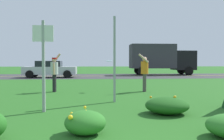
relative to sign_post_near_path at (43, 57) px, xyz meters
The scene contains 12 objects.
ground_plane 6.22m from the sign_post_near_path, 78.81° to the left, with size 120.00×120.00×0.00m, color #26601E.
highway_strip 17.07m from the sign_post_near_path, 86.05° to the left, with size 120.00×8.40×0.01m, color #38383A.
highway_center_stripe 17.07m from the sign_post_near_path, 86.05° to the left, with size 120.00×0.16×0.00m, color yellow.
daylily_clump_mid_center 3.57m from the sign_post_near_path, ahead, with size 1.16×1.08×0.48m.
daylily_clump_front_left 2.81m from the sign_post_near_path, 61.15° to the right, with size 0.79×0.78×0.48m.
sign_post_near_path is the anchor object (origin of this frame).
sign_post_by_roadside 2.58m from the sign_post_near_path, 36.69° to the left, with size 0.07×0.10×2.91m.
person_thrower_red_cap_gray_shirt 4.64m from the sign_post_near_path, 95.38° to the left, with size 0.44×0.49×1.77m.
person_catcher_orange_shirt 5.77m from the sign_post_near_path, 49.99° to the left, with size 0.50×0.49×1.74m.
frisbee_pale_blue 5.19m from the sign_post_near_path, 66.35° to the left, with size 0.28×0.27×0.07m.
car_silver_center_left 15.29m from the sign_post_near_path, 99.26° to the left, with size 4.50×2.00×1.45m.
box_truck_black 20.63m from the sign_post_near_path, 66.01° to the left, with size 6.70×2.46×3.20m.
Camera 1 is at (0.20, -1.74, 1.37)m, focal length 39.72 mm.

